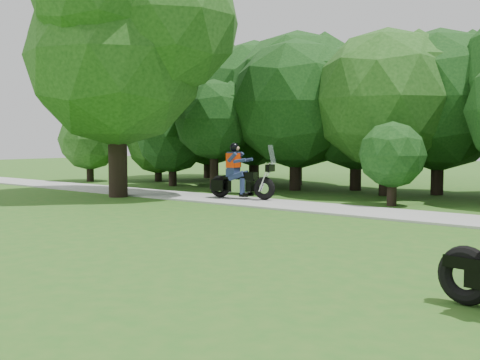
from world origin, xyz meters
The scene contains 4 objects.
ground centered at (0.00, 0.00, 0.00)m, with size 100.00×100.00×0.00m, color #27601B.
walkway centered at (0.00, 8.00, 0.03)m, with size 60.00×2.20×0.06m, color gray.
big_tree_west centered at (-10.54, 6.85, 5.76)m, with size 8.64×6.56×9.96m.
touring_motorcycle centered at (-6.40, 8.36, 0.75)m, with size 2.49×1.07×1.91m.
Camera 1 is at (6.76, -7.36, 2.12)m, focal length 45.00 mm.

